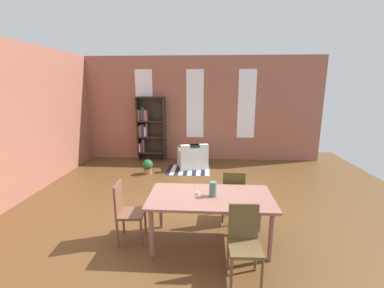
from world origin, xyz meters
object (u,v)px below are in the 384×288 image
at_px(vase_on_table, 213,189).
at_px(dining_chair_head_left, 126,210).
at_px(armchair_white, 192,158).
at_px(dining_table, 211,201).
at_px(bookshelf_tall, 149,128).
at_px(dining_chair_near_right, 244,240).
at_px(dining_chair_far_right, 233,194).
at_px(potted_plant_by_shelf, 148,166).

distance_m(vase_on_table, dining_chair_head_left, 1.39).
bearing_deg(armchair_white, dining_table, -82.60).
bearing_deg(dining_table, bookshelf_tall, 113.17).
relative_size(dining_chair_near_right, dining_chair_far_right, 1.00).
relative_size(dining_table, armchair_white, 1.90).
height_order(dining_chair_near_right, dining_chair_far_right, same).
bearing_deg(vase_on_table, dining_table, 180.00).
relative_size(dining_chair_near_right, dining_chair_head_left, 1.00).
bearing_deg(dining_table, dining_chair_far_right, 59.93).
bearing_deg(armchair_white, dining_chair_far_right, -73.68).
distance_m(bookshelf_tall, armchair_white, 1.79).
height_order(dining_chair_head_left, potted_plant_by_shelf, dining_chair_head_left).
bearing_deg(armchair_white, vase_on_table, -82.13).
distance_m(dining_chair_head_left, dining_chair_far_right, 1.86).
bearing_deg(armchair_white, dining_chair_near_right, -78.63).
height_order(dining_table, dining_chair_far_right, dining_chair_far_right).
distance_m(dining_chair_far_right, armchair_white, 3.25).
bearing_deg(bookshelf_tall, vase_on_table, -66.49).
bearing_deg(vase_on_table, armchair_white, 97.87).
height_order(dining_table, dining_chair_near_right, dining_chair_near_right).
distance_m(dining_table, vase_on_table, 0.20).
bearing_deg(dining_chair_near_right, armchair_white, 101.37).
height_order(dining_chair_head_left, dining_chair_far_right, same).
xyz_separation_m(dining_chair_near_right, dining_chair_head_left, (-1.72, 0.71, 0.00)).
bearing_deg(dining_chair_head_left, armchair_white, 78.11).
bearing_deg(potted_plant_by_shelf, dining_chair_head_left, -82.83).
xyz_separation_m(dining_chair_far_right, bookshelf_tall, (-2.36, 3.83, 0.54)).
xyz_separation_m(vase_on_table, bookshelf_tall, (-1.98, 4.54, 0.17)).
bearing_deg(vase_on_table, dining_chair_far_right, 61.91).
xyz_separation_m(dining_chair_near_right, bookshelf_tall, (-2.36, 5.26, 0.54)).
bearing_deg(dining_chair_head_left, vase_on_table, 0.19).
xyz_separation_m(dining_chair_head_left, potted_plant_by_shelf, (-0.40, 3.14, -0.29)).
xyz_separation_m(vase_on_table, dining_chair_head_left, (-1.34, -0.00, -0.38)).
height_order(dining_table, dining_chair_head_left, dining_chair_head_left).
distance_m(vase_on_table, armchair_white, 3.91).
relative_size(dining_table, potted_plant_by_shelf, 4.57).
xyz_separation_m(dining_table, armchair_white, (-0.50, 3.82, -0.41)).
xyz_separation_m(dining_chair_near_right, dining_chair_far_right, (-0.00, 1.43, 0.00)).
xyz_separation_m(dining_chair_near_right, armchair_white, (-0.91, 4.54, -0.23)).
bearing_deg(vase_on_table, bookshelf_tall, 113.51).
bearing_deg(armchair_white, potted_plant_by_shelf, -150.17).
height_order(dining_chair_head_left, bookshelf_tall, bookshelf_tall).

